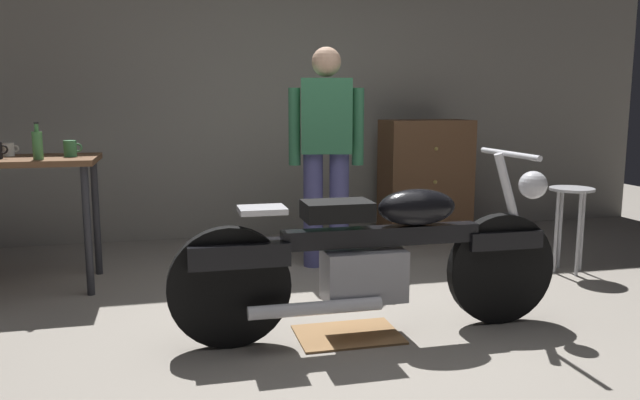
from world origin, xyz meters
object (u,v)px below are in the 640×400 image
object	(u,v)px
motorcycle	(376,254)
shop_stool	(571,207)
bottle	(38,145)
mug_white_ceramic	(8,149)
person_standing	(326,147)
mug_green_speckled	(71,149)
wooden_dresser	(425,179)

from	to	relation	value
motorcycle	shop_stool	size ratio (longest dim) A/B	3.42
bottle	mug_white_ceramic	bearing A→B (deg)	127.15
person_standing	shop_stool	world-z (taller)	person_standing
motorcycle	bottle	size ratio (longest dim) A/B	9.09
shop_stool	mug_green_speckled	bearing A→B (deg)	171.99
person_standing	shop_stool	xyz separation A→B (m)	(1.72, -0.60, -0.43)
wooden_dresser	mug_white_ceramic	distance (m)	3.50
person_standing	wooden_dresser	world-z (taller)	person_standing
mug_green_speckled	bottle	bearing A→B (deg)	-133.76
mug_green_speckled	mug_white_ceramic	world-z (taller)	mug_green_speckled
wooden_dresser	mug_white_ceramic	world-z (taller)	wooden_dresser
shop_stool	mug_white_ceramic	world-z (taller)	mug_white_ceramic
motorcycle	wooden_dresser	size ratio (longest dim) A/B	1.99
shop_stool	mug_green_speckled	xyz separation A→B (m)	(-3.53, 0.50, 0.46)
mug_green_speckled	mug_white_ceramic	size ratio (longest dim) A/B	1.06
shop_stool	bottle	xyz separation A→B (m)	(-3.70, 0.32, 0.50)
mug_green_speckled	mug_white_ceramic	distance (m)	0.45
wooden_dresser	mug_white_ceramic	xyz separation A→B (m)	(-3.39, -0.77, 0.40)
motorcycle	wooden_dresser	bearing A→B (deg)	61.18
shop_stool	wooden_dresser	size ratio (longest dim) A/B	0.58
person_standing	bottle	size ratio (longest dim) A/B	6.93
motorcycle	mug_green_speckled	distance (m)	2.25
wooden_dresser	bottle	world-z (taller)	bottle
mug_white_ceramic	bottle	bearing A→B (deg)	-52.85
mug_white_ceramic	bottle	world-z (taller)	bottle
mug_white_ceramic	bottle	size ratio (longest dim) A/B	0.47
shop_stool	mug_white_ceramic	bearing A→B (deg)	170.65
bottle	person_standing	bearing A→B (deg)	8.19
shop_stool	bottle	world-z (taller)	bottle
shop_stool	wooden_dresser	distance (m)	1.52
person_standing	wooden_dresser	bearing A→B (deg)	-133.16
shop_stool	mug_green_speckled	size ratio (longest dim) A/B	5.33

